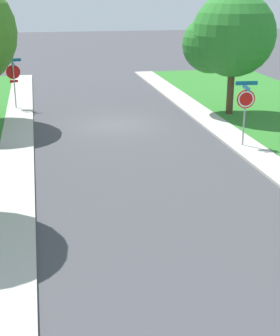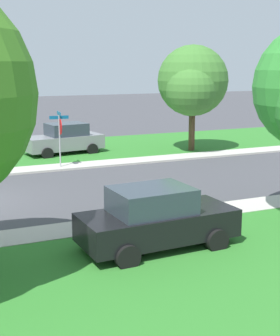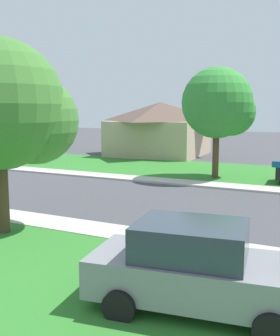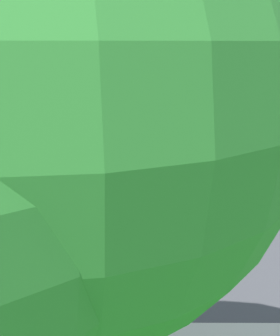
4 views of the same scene
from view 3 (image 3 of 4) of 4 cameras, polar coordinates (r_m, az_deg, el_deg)
name	(u,v)px [view 3 (image 3 of 4)]	position (r m, az deg, el deg)	size (l,w,h in m)	color
sidewalk_east	(167,181)	(22.09, 3.82, -1.87)	(1.40, 56.00, 0.10)	#B7B2A8
lawn_east	(195,170)	(26.44, 7.73, -0.29)	(8.00, 56.00, 0.08)	#2D7528
sidewalk_west	(61,224)	(14.09, -11.13, -7.83)	(1.40, 56.00, 0.10)	#B7B2A8
car_blue_behind_trees	(20,150)	(32.38, -16.62, 2.48)	(2.35, 4.46, 1.76)	#1E389E
car_grey_driveway_right	(198,268)	(8.09, 8.20, -13.83)	(2.48, 4.51, 1.76)	gray
tree_sidewalk_mid	(221,105)	(23.27, 11.35, 8.69)	(4.26, 3.96, 6.29)	#4C3823
tree_sidewalk_near	(8,109)	(13.11, -18.19, 7.96)	(4.31, 4.01, 6.08)	#4C3823
house_right_setback	(160,128)	(35.35, 2.87, 5.70)	(9.53, 8.42, 4.60)	tan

